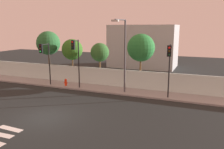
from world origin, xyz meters
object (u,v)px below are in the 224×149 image
(fire_hydrant, at_px, (66,82))
(roadside_tree_midleft, at_px, (72,50))
(traffic_light_center, at_px, (45,55))
(roadside_tree_leftmost, at_px, (48,43))
(traffic_light_right, at_px, (76,54))
(street_lamp_curbside, at_px, (124,50))
(roadside_tree_midright, at_px, (100,52))
(roadside_tree_rightmost, at_px, (141,48))
(traffic_light_left, at_px, (169,60))

(fire_hydrant, relative_size, roadside_tree_midleft, 0.15)
(traffic_light_center, height_order, roadside_tree_leftmost, roadside_tree_leftmost)
(roadside_tree_leftmost, xyz_separation_m, roadside_tree_midleft, (3.31, 0.00, -0.66))
(traffic_light_right, distance_m, fire_hydrant, 3.59)
(street_lamp_curbside, height_order, roadside_tree_midright, street_lamp_curbside)
(traffic_light_center, distance_m, roadside_tree_rightmost, 9.85)
(traffic_light_right, xyz_separation_m, roadside_tree_leftmost, (-5.92, 3.56, 0.65))
(traffic_light_left, height_order, fire_hydrant, traffic_light_left)
(fire_hydrant, distance_m, roadside_tree_midleft, 4.40)
(traffic_light_center, xyz_separation_m, traffic_light_right, (3.51, 0.25, 0.26))
(street_lamp_curbside, xyz_separation_m, roadside_tree_leftmost, (-10.72, 3.21, 0.14))
(traffic_light_center, bearing_deg, fire_hydrant, 25.05)
(traffic_light_left, xyz_separation_m, roadside_tree_leftmost, (-14.90, 3.69, 0.79))
(traffic_light_right, bearing_deg, roadside_tree_rightmost, 32.72)
(traffic_light_left, distance_m, roadside_tree_leftmost, 15.37)
(traffic_light_left, height_order, traffic_light_center, traffic_light_left)
(roadside_tree_leftmost, bearing_deg, fire_hydrant, -34.95)
(roadside_tree_leftmost, bearing_deg, traffic_light_center, -57.68)
(traffic_light_center, distance_m, traffic_light_right, 3.53)
(traffic_light_center, height_order, fire_hydrant, traffic_light_center)
(traffic_light_center, distance_m, roadside_tree_leftmost, 4.61)
(roadside_tree_rightmost, bearing_deg, roadside_tree_leftmost, 180.00)
(roadside_tree_midleft, bearing_deg, traffic_light_left, -17.64)
(street_lamp_curbside, distance_m, roadside_tree_midleft, 8.10)
(roadside_tree_leftmost, bearing_deg, roadside_tree_midright, 0.00)
(traffic_light_left, xyz_separation_m, traffic_light_center, (-12.49, -0.13, -0.12))
(roadside_tree_leftmost, distance_m, roadside_tree_midright, 6.88)
(roadside_tree_rightmost, bearing_deg, fire_hydrant, -157.72)
(traffic_light_right, distance_m, roadside_tree_midleft, 4.42)
(traffic_light_left, xyz_separation_m, fire_hydrant, (-10.66, 0.72, -2.98))
(street_lamp_curbside, relative_size, roadside_tree_midright, 1.49)
(traffic_light_right, bearing_deg, traffic_light_center, -175.86)
(roadside_tree_midright, bearing_deg, traffic_light_left, -24.55)
(traffic_light_right, relative_size, street_lamp_curbside, 0.72)
(traffic_light_center, height_order, traffic_light_right, traffic_light_right)
(fire_hydrant, xyz_separation_m, roadside_tree_leftmost, (-4.24, 2.96, 3.77))
(street_lamp_curbside, relative_size, roadside_tree_midleft, 1.38)
(traffic_light_right, bearing_deg, street_lamp_curbside, 4.21)
(roadside_tree_leftmost, distance_m, roadside_tree_rightmost, 11.47)
(roadside_tree_midleft, relative_size, roadside_tree_midright, 1.08)
(street_lamp_curbside, relative_size, fire_hydrant, 9.26)
(roadside_tree_midleft, bearing_deg, roadside_tree_midright, 0.00)
(fire_hydrant, distance_m, roadside_tree_leftmost, 6.40)
(fire_hydrant, bearing_deg, roadside_tree_rightmost, 22.28)
(roadside_tree_midright, height_order, roadside_tree_rightmost, roadside_tree_rightmost)
(traffic_light_left, height_order, traffic_light_right, traffic_light_right)
(traffic_light_right, distance_m, roadside_tree_midright, 3.68)
(traffic_light_center, distance_m, street_lamp_curbside, 8.37)
(traffic_light_right, relative_size, roadside_tree_midright, 1.07)
(street_lamp_curbside, bearing_deg, traffic_light_center, -175.82)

